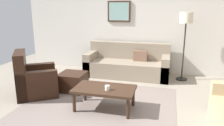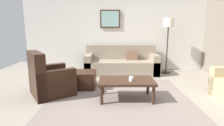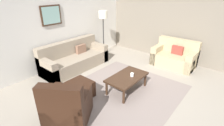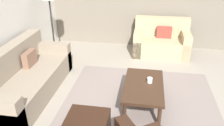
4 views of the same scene
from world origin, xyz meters
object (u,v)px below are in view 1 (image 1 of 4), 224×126
Objects in this scene: couch_main at (128,65)px; ottoman at (73,82)px; framed_artwork at (119,11)px; coffee_table at (104,90)px; lamp_standing at (186,25)px; armchair_leather at (33,81)px; cup at (107,88)px.

ottoman is at bearing -124.25° from couch_main.
ottoman is at bearing -108.78° from framed_artwork.
lamp_standing is at bearing 55.77° from coffee_table.
coffee_table is (1.65, -0.25, 0.05)m from armchair_leather.
armchair_leather is 3.00m from framed_artwork.
ottoman is at bearing -149.75° from lamp_standing.
framed_artwork reaches higher than lamp_standing.
couch_main is 1.51m from framed_artwork.
couch_main is at bearing 55.75° from ottoman.
lamp_standing is (1.43, -0.04, 1.11)m from couch_main.
couch_main reaches higher than cup.
ottoman is 0.33× the size of lamp_standing.
lamp_standing is at bearing 31.09° from armchair_leather.
cup is (0.07, -2.25, 0.16)m from couch_main.
armchair_leather is 12.86× the size of cup.
armchair_leather is 3.78m from lamp_standing.
lamp_standing is 1.86m from framed_artwork.
cup is (1.73, -0.35, 0.15)m from armchair_leather.
framed_artwork is at bearing 71.22° from ottoman.
framed_artwork is (-0.35, 0.40, 1.41)m from couch_main.
framed_artwork is at bearing 166.10° from lamp_standing.
lamp_standing reaches higher than armchair_leather.
lamp_standing is at bearing -1.49° from couch_main.
lamp_standing reaches higher than coffee_table.
lamp_standing is at bearing 30.25° from ottoman.
armchair_leather is at bearing 168.72° from cup.
couch_main is at bearing 91.67° from cup.
couch_main is 1.81m from lamp_standing.
armchair_leather reaches higher than ottoman.
coffee_table reaches higher than ottoman.
cup is at bearing -49.06° from coffee_table.
ottoman is at bearing 33.94° from armchair_leather.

